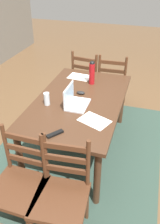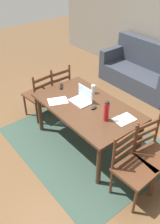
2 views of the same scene
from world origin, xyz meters
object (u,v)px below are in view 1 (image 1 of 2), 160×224
(chair_left_near, at_px, (62,195))
(water_bottle, at_px, (92,72))
(chair_left_far, at_px, (20,184))
(computer_mouse, at_px, (81,93))
(drinking_glass, at_px, (47,99))
(laptop, at_px, (74,100))
(chair_right_near, at_px, (112,83))
(chair_right_far, at_px, (88,79))
(dining_table, at_px, (79,106))
(tv_remote, at_px, (55,134))

(chair_left_near, xyz_separation_m, water_bottle, (1.56, 0.16, 0.43))
(chair_left_far, bearing_deg, computer_mouse, -7.88)
(drinking_glass, height_order, computer_mouse, drinking_glass)
(laptop, relative_size, water_bottle, 1.05)
(computer_mouse, bearing_deg, chair_right_near, -16.25)
(laptop, xyz_separation_m, computer_mouse, (0.26, 0.00, -0.04))
(chair_right_near, bearing_deg, chair_left_far, 170.01)
(chair_left_far, bearing_deg, water_bottle, -8.18)
(chair_right_near, bearing_deg, chair_right_far, 89.96)
(laptop, xyz_separation_m, drinking_glass, (-0.08, 0.29, 0.01))
(drinking_glass, bearing_deg, dining_table, -55.12)
(chair_left_near, distance_m, chair_right_far, 2.26)
(chair_right_near, height_order, computer_mouse, chair_right_near)
(chair_left_far, relative_size, chair_right_near, 1.00)
(drinking_glass, relative_size, computer_mouse, 1.43)
(dining_table, relative_size, chair_right_near, 1.74)
(chair_left_far, distance_m, drinking_glass, 0.97)
(chair_left_near, xyz_separation_m, chair_right_near, (2.23, -0.01, 0.00))
(chair_left_near, relative_size, drinking_glass, 6.62)
(chair_left_near, xyz_separation_m, chair_right_far, (2.23, 0.39, 0.00))
(drinking_glass, bearing_deg, water_bottle, -27.13)
(chair_right_near, bearing_deg, chair_left_near, 179.86)
(chair_left_near, distance_m, laptop, 1.06)
(chair_left_near, height_order, drinking_glass, chair_left_near)
(chair_right_far, xyz_separation_m, computer_mouse, (-0.98, -0.18, 0.29))
(tv_remote, bearing_deg, water_bottle, -55.58)
(water_bottle, xyz_separation_m, tv_remote, (-1.14, 0.05, -0.15))
(chair_right_near, distance_m, chair_right_far, 0.40)
(chair_left_far, xyz_separation_m, water_bottle, (1.56, -0.22, 0.43))
(water_bottle, bearing_deg, chair_right_near, -14.10)
(computer_mouse, bearing_deg, drinking_glass, 136.72)
(drinking_glass, distance_m, computer_mouse, 0.45)
(drinking_glass, height_order, tv_remote, drinking_glass)
(computer_mouse, distance_m, tv_remote, 0.83)
(chair_left_near, bearing_deg, chair_right_far, 10.00)
(chair_right_near, relative_size, laptop, 2.95)
(chair_left_far, bearing_deg, tv_remote, -22.54)
(chair_right_near, bearing_deg, computer_mouse, 167.39)
(drinking_glass, bearing_deg, computer_mouse, -39.64)
(chair_right_far, height_order, computer_mouse, chair_right_far)
(chair_right_far, xyz_separation_m, laptop, (-1.25, -0.18, 0.33))
(chair_left_far, bearing_deg, chair_right_far, 0.15)
(chair_right_far, distance_m, laptop, 1.30)
(chair_right_far, distance_m, drinking_glass, 1.38)
(water_bottle, xyz_separation_m, drinking_glass, (-0.66, 0.34, -0.09))
(water_bottle, distance_m, drinking_glass, 0.75)
(dining_table, distance_m, water_bottle, 0.51)
(chair_right_near, distance_m, water_bottle, 0.81)
(tv_remote, bearing_deg, dining_table, -54.80)
(drinking_glass, distance_m, tv_remote, 0.56)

